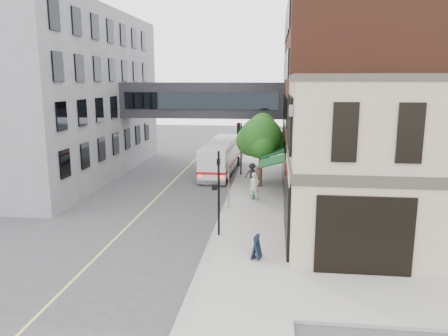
% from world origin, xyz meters
% --- Properties ---
extents(ground, '(120.00, 120.00, 0.00)m').
position_xyz_m(ground, '(0.00, 0.00, 0.00)').
color(ground, '#38383A').
rests_on(ground, ground).
extents(sidewalk_main, '(4.00, 60.00, 0.15)m').
position_xyz_m(sidewalk_main, '(2.00, 14.00, 0.07)').
color(sidewalk_main, gray).
rests_on(sidewalk_main, ground).
extents(corner_building, '(10.19, 8.12, 8.45)m').
position_xyz_m(corner_building, '(8.97, 2.00, 4.21)').
color(corner_building, tan).
rests_on(corner_building, ground).
extents(brick_building, '(13.76, 18.00, 14.00)m').
position_xyz_m(brick_building, '(9.98, 15.00, 6.99)').
color(brick_building, '#4C2417').
rests_on(brick_building, ground).
extents(opposite_building, '(14.00, 24.00, 14.00)m').
position_xyz_m(opposite_building, '(-17.00, 16.00, 7.00)').
color(opposite_building, slate).
rests_on(opposite_building, ground).
extents(skyway_bridge, '(14.00, 3.18, 3.00)m').
position_xyz_m(skyway_bridge, '(-3.00, 18.00, 6.50)').
color(skyway_bridge, black).
rests_on(skyway_bridge, ground).
extents(traffic_signal_near, '(0.44, 0.22, 4.60)m').
position_xyz_m(traffic_signal_near, '(0.37, 2.00, 2.98)').
color(traffic_signal_near, black).
rests_on(traffic_signal_near, sidewalk_main).
extents(traffic_signal_far, '(0.53, 0.28, 4.50)m').
position_xyz_m(traffic_signal_far, '(0.26, 17.00, 3.34)').
color(traffic_signal_far, black).
rests_on(traffic_signal_far, sidewalk_main).
extents(street_sign_pole, '(0.08, 0.75, 3.00)m').
position_xyz_m(street_sign_pole, '(0.39, 7.00, 1.93)').
color(street_sign_pole, gray).
rests_on(street_sign_pole, sidewalk_main).
extents(street_tree, '(3.80, 3.20, 5.60)m').
position_xyz_m(street_tree, '(2.19, 13.22, 3.91)').
color(street_tree, '#382619').
rests_on(street_tree, sidewalk_main).
extents(lane_marking, '(0.12, 40.00, 0.01)m').
position_xyz_m(lane_marking, '(-5.00, 10.00, 0.01)').
color(lane_marking, '#D8CC4C').
rests_on(lane_marking, ground).
extents(bus, '(2.77, 10.53, 2.82)m').
position_xyz_m(bus, '(-1.49, 18.31, 1.58)').
color(bus, silver).
rests_on(bus, ground).
extents(pedestrian_a, '(0.69, 0.46, 1.87)m').
position_xyz_m(pedestrian_a, '(1.92, 9.12, 1.09)').
color(pedestrian_a, silver).
rests_on(pedestrian_a, sidewalk_main).
extents(pedestrian_b, '(0.90, 0.78, 1.58)m').
position_xyz_m(pedestrian_b, '(2.03, 12.97, 0.94)').
color(pedestrian_b, pink).
rests_on(pedestrian_b, sidewalk_main).
extents(pedestrian_c, '(1.21, 0.78, 1.77)m').
position_xyz_m(pedestrian_c, '(1.56, 13.20, 1.04)').
color(pedestrian_c, '#23212A').
rests_on(pedestrian_c, sidewalk_main).
extents(newspaper_box, '(0.45, 0.40, 0.89)m').
position_xyz_m(newspaper_box, '(1.87, 9.39, 0.59)').
color(newspaper_box, '#145827').
rests_on(newspaper_box, sidewalk_main).
extents(sandwich_board, '(0.51, 0.68, 1.09)m').
position_xyz_m(sandwich_board, '(2.51, -0.87, 0.69)').
color(sandwich_board, black).
rests_on(sandwich_board, sidewalk_main).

